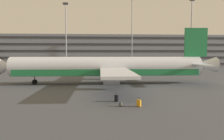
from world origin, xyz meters
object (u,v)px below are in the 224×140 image
at_px(airliner, 109,67).
at_px(suitcase_large, 139,103).
at_px(suitcase_laid_flat, 117,98).
at_px(backpack_scuffed, 121,104).

relative_size(airliner, suitcase_large, 42.38).
xyz_separation_m(airliner, suitcase_laid_flat, (0.07, -14.45, -2.61)).
height_order(suitcase_large, suitcase_laid_flat, suitcase_laid_flat).
xyz_separation_m(suitcase_laid_flat, backpack_scuffed, (0.24, -2.28, -0.20)).
bearing_deg(suitcase_laid_flat, backpack_scuffed, -83.94).
bearing_deg(backpack_scuffed, airliner, 91.07).
bearing_deg(backpack_scuffed, suitcase_laid_flat, 96.06).
bearing_deg(airliner, suitcase_laid_flat, -89.72).
relative_size(airliner, backpack_scuffed, 79.39).
relative_size(suitcase_large, suitcase_laid_flat, 0.98).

